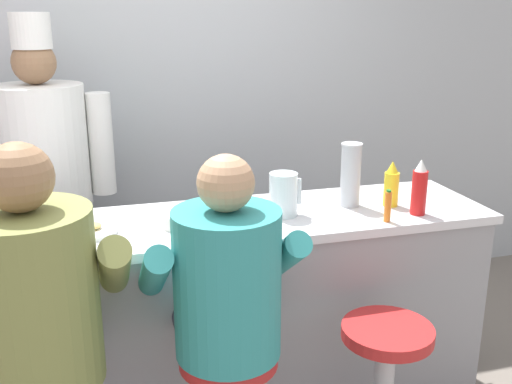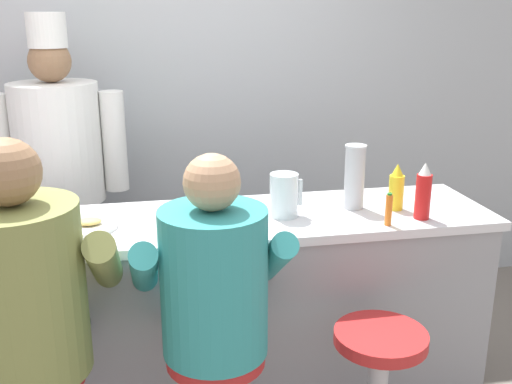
% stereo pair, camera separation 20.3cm
% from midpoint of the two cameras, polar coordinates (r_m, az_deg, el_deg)
% --- Properties ---
extents(wall_back, '(10.00, 0.06, 2.70)m').
position_cam_midpoint_polar(wall_back, '(3.81, -13.20, 8.45)').
color(wall_back, '#B2B7BC').
rests_on(wall_back, ground_plane).
extents(diner_counter, '(3.00, 0.61, 1.00)m').
position_cam_midpoint_polar(diner_counter, '(2.84, -10.57, -12.53)').
color(diner_counter, gray).
rests_on(diner_counter, ground_plane).
extents(ketchup_bottle_red, '(0.07, 0.07, 0.26)m').
position_cam_midpoint_polar(ketchup_bottle_red, '(2.75, 13.28, 0.28)').
color(ketchup_bottle_red, red).
rests_on(ketchup_bottle_red, diner_counter).
extents(mustard_bottle_yellow, '(0.07, 0.07, 0.22)m').
position_cam_midpoint_polar(mustard_bottle_yellow, '(2.85, 10.80, 0.61)').
color(mustard_bottle_yellow, yellow).
rests_on(mustard_bottle_yellow, diner_counter).
extents(hot_sauce_bottle_orange, '(0.03, 0.03, 0.14)m').
position_cam_midpoint_polar(hot_sauce_bottle_orange, '(2.64, 10.31, -1.38)').
color(hot_sauce_bottle_orange, orange).
rests_on(hot_sauce_bottle_orange, diner_counter).
extents(water_pitcher_clear, '(0.15, 0.13, 0.20)m').
position_cam_midpoint_polar(water_pitcher_clear, '(2.66, 0.46, -0.26)').
color(water_pitcher_clear, silver).
rests_on(water_pitcher_clear, diner_counter).
extents(breakfast_plate, '(0.23, 0.23, 0.05)m').
position_cam_midpoint_polar(breakfast_plate, '(2.60, -17.81, -3.52)').
color(breakfast_plate, white).
rests_on(breakfast_plate, diner_counter).
extents(cereal_bowl, '(0.15, 0.15, 0.06)m').
position_cam_midpoint_polar(cereal_bowl, '(2.58, -9.67, -2.69)').
color(cereal_bowl, white).
rests_on(cereal_bowl, diner_counter).
extents(cup_stack_steel, '(0.10, 0.10, 0.30)m').
position_cam_midpoint_polar(cup_stack_steel, '(2.81, 6.97, 1.62)').
color(cup_stack_steel, '#B7BABF').
rests_on(cup_stack_steel, diner_counter).
extents(napkin_dispenser_chrome, '(0.13, 0.08, 0.13)m').
position_cam_midpoint_polar(napkin_dispenser_chrome, '(2.60, -5.66, -1.51)').
color(napkin_dispenser_chrome, silver).
rests_on(napkin_dispenser_chrome, diner_counter).
extents(diner_seated_olive, '(0.65, 0.64, 1.51)m').
position_cam_midpoint_polar(diner_seated_olive, '(2.18, -22.88, -10.21)').
color(diner_seated_olive, '#B2B5BA').
rests_on(diner_seated_olive, ground_plane).
extents(diner_seated_teal, '(0.58, 0.58, 1.43)m').
position_cam_midpoint_polar(diner_seated_teal, '(2.20, -5.61, -9.78)').
color(diner_seated_teal, '#B2B5BA').
rests_on(diner_seated_teal, ground_plane).
extents(empty_stool_round, '(0.37, 0.37, 0.69)m').
position_cam_midpoint_polar(empty_stool_round, '(2.57, 9.83, -17.01)').
color(empty_stool_round, '#B2B5BA').
rests_on(empty_stool_round, ground_plane).
extents(cook_in_whites_near, '(0.73, 0.47, 1.88)m').
position_cam_midpoint_polar(cook_in_whites_near, '(3.44, -21.00, 1.44)').
color(cook_in_whites_near, '#232328').
rests_on(cook_in_whites_near, ground_plane).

